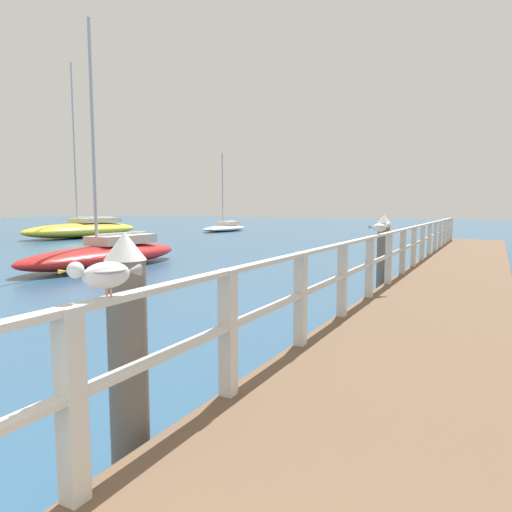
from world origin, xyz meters
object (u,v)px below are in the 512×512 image
(dock_piling_far, at_px, (383,253))
(boat_1, at_px, (84,229))
(boat_2, at_px, (225,227))
(boat_4, at_px, (106,254))
(seagull_background, at_px, (380,227))
(dock_piling_near, at_px, (128,354))
(seagull_foreground, at_px, (105,274))

(dock_piling_far, height_order, boat_1, boat_1)
(boat_2, distance_m, boat_4, 22.16)
(seagull_background, distance_m, boat_2, 28.94)
(dock_piling_far, distance_m, boat_4, 8.98)
(dock_piling_near, height_order, boat_2, boat_2)
(boat_1, bearing_deg, seagull_foreground, 140.31)
(boat_4, bearing_deg, dock_piling_far, 179.55)
(seagull_background, bearing_deg, boat_1, -165.89)
(boat_2, bearing_deg, dock_piling_far, 127.83)
(dock_piling_near, distance_m, boat_1, 28.20)
(dock_piling_far, height_order, boat_4, boat_4)
(seagull_background, height_order, boat_2, boat_2)
(seagull_background, bearing_deg, dock_piling_far, 144.43)
(dock_piling_far, xyz_separation_m, boat_1, (-21.16, 10.35, -0.37))
(boat_2, xyz_separation_m, boat_4, (8.08, -20.64, 0.11))
(boat_1, relative_size, boat_2, 1.74)
(seagull_background, distance_m, boat_4, 9.73)
(dock_piling_far, bearing_deg, boat_1, 153.94)
(seagull_background, height_order, boat_1, boat_1)
(dock_piling_far, relative_size, seagull_foreground, 3.77)
(dock_piling_near, height_order, seagull_background, dock_piling_near)
(boat_2, bearing_deg, dock_piling_near, 118.94)
(seagull_foreground, height_order, boat_2, boat_2)
(boat_1, bearing_deg, dock_piling_far, 155.94)
(dock_piling_far, bearing_deg, boat_4, 178.15)
(seagull_foreground, bearing_deg, dock_piling_far, -70.73)
(dock_piling_near, relative_size, boat_4, 0.23)
(dock_piling_far, height_order, seagull_foreground, dock_piling_far)
(dock_piling_near, bearing_deg, seagull_background, 86.41)
(boat_1, distance_m, boat_2, 11.35)
(boat_1, bearing_deg, boat_2, -109.26)
(seagull_background, xyz_separation_m, boat_4, (-9.35, 2.43, -1.15))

